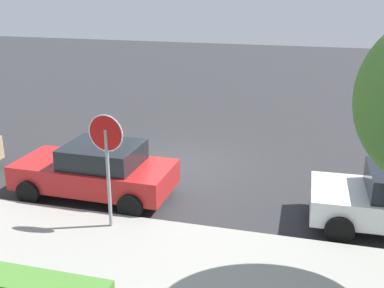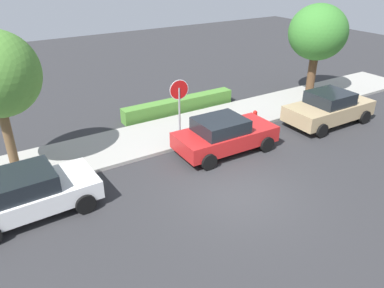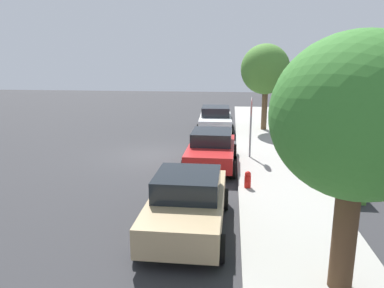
# 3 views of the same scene
# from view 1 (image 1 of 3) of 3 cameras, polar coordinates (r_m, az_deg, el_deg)

# --- Properties ---
(ground_plane) EXTENTS (60.00, 60.00, 0.00)m
(ground_plane) POSITION_cam_1_polar(r_m,az_deg,el_deg) (14.91, -1.90, -2.57)
(ground_plane) COLOR #2D2D30
(sidewalk_curb) EXTENTS (32.00, 3.01, 0.14)m
(sidewalk_curb) POSITION_cam_1_polar(r_m,az_deg,el_deg) (10.47, -10.56, -12.36)
(sidewalk_curb) COLOR #9E9B93
(sidewalk_curb) RESTS_ON ground_plane
(stop_sign) EXTENTS (0.82, 0.09, 2.76)m
(stop_sign) POSITION_cam_1_polar(r_m,az_deg,el_deg) (10.55, -10.06, -0.98)
(stop_sign) COLOR gray
(stop_sign) RESTS_ON ground_plane
(parked_car_red) EXTENTS (4.15, 2.11, 1.46)m
(parked_car_red) POSITION_cam_1_polar(r_m,az_deg,el_deg) (12.80, -11.24, -3.08)
(parked_car_red) COLOR red
(parked_car_red) RESTS_ON ground_plane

